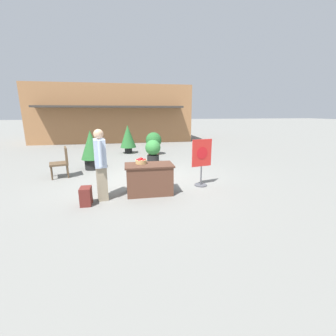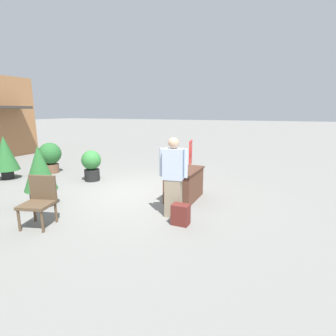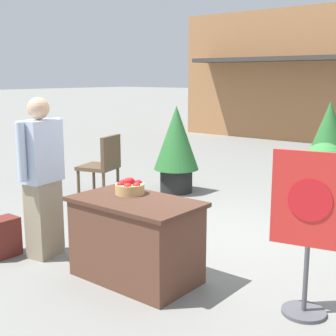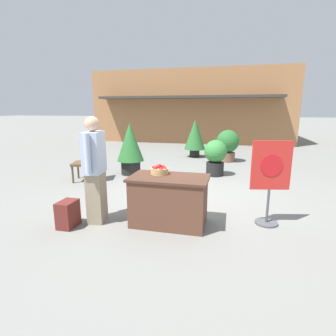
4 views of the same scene
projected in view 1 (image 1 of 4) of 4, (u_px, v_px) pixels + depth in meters
name	position (u px, v px, depth m)	size (l,w,h in m)	color
ground_plane	(145.00, 179.00, 7.20)	(120.00, 120.00, 0.00)	slate
storefront_building	(114.00, 114.00, 16.87)	(10.84, 5.43, 3.87)	#9E6B42
display_table	(149.00, 179.00, 5.82)	(1.23, 0.72, 0.78)	brown
apple_basket	(141.00, 161.00, 5.80)	(0.29, 0.29, 0.16)	tan
person_visitor	(101.00, 164.00, 5.32)	(0.32, 0.60, 1.71)	gray
backpack	(86.00, 196.00, 5.13)	(0.24, 0.34, 0.42)	maroon
poster_board	(202.00, 161.00, 6.36)	(0.60, 0.36, 1.35)	#4C4C51
patio_chair	(62.00, 161.00, 7.29)	(0.68, 0.68, 0.98)	brown
potted_plant_far_left	(128.00, 137.00, 11.49)	(0.81, 0.81, 1.44)	black
potted_plant_far_right	(154.00, 142.00, 11.16)	(0.78, 0.78, 1.11)	brown
potted_plant_near_right	(91.00, 148.00, 8.22)	(0.75, 0.75, 1.45)	black
potted_plant_near_left	(153.00, 151.00, 9.11)	(0.62, 0.62, 0.99)	black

